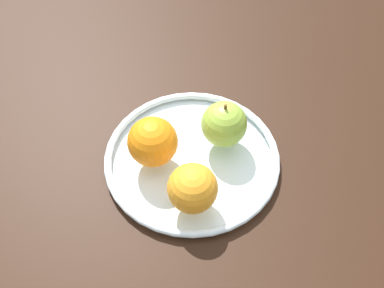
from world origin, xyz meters
TOP-DOWN VIEW (x-y plane):
  - ground_plane at (0.00, 0.00)cm, footprint 164.36×164.36cm
  - fruit_bowl at (0.00, 0.00)cm, footprint 28.30×28.30cm
  - apple at (-6.02, -1.17)cm, footprint 7.38×7.38cm
  - orange_back_right at (3.26, 7.84)cm, footprint 7.40×7.40cm
  - orange_front_right at (5.66, -2.11)cm, footprint 7.85×7.85cm

SIDE VIEW (x-z plane):
  - ground_plane at x=0.00cm, z-range -4.00..0.00cm
  - fruit_bowl at x=0.00cm, z-range 0.02..1.82cm
  - apple at x=-6.02cm, z-range 1.40..9.59cm
  - orange_back_right at x=3.26cm, z-range 1.80..9.20cm
  - orange_front_right at x=5.66cm, z-range 1.80..9.65cm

